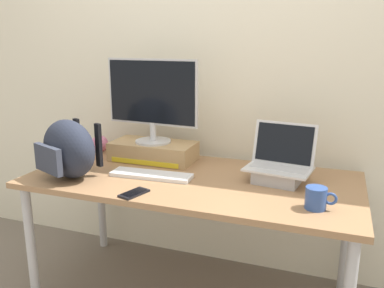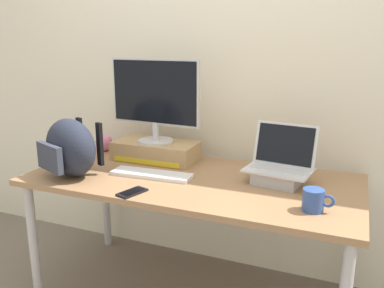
% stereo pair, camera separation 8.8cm
% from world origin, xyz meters
% --- Properties ---
extents(back_wall, '(7.00, 0.10, 2.60)m').
position_xyz_m(back_wall, '(0.00, 0.50, 1.30)').
color(back_wall, silver).
rests_on(back_wall, ground).
extents(desk, '(1.71, 0.81, 0.72)m').
position_xyz_m(desk, '(0.00, 0.00, 0.65)').
color(desk, '#99704C').
rests_on(desk, ground).
extents(toner_box_yellow, '(0.50, 0.25, 0.11)m').
position_xyz_m(toner_box_yellow, '(-0.32, 0.22, 0.77)').
color(toner_box_yellow, tan).
rests_on(toner_box_yellow, desk).
extents(desktop_monitor, '(0.57, 0.21, 0.49)m').
position_xyz_m(desktop_monitor, '(-0.32, 0.21, 1.09)').
color(desktop_monitor, silver).
rests_on(desktop_monitor, toner_box_yellow).
extents(open_laptop, '(0.35, 0.27, 0.29)m').
position_xyz_m(open_laptop, '(0.44, 0.09, 0.78)').
color(open_laptop, '#ADADB2').
rests_on(open_laptop, desk).
extents(external_keyboard, '(0.44, 0.14, 0.02)m').
position_xyz_m(external_keyboard, '(-0.20, -0.07, 0.73)').
color(external_keyboard, white).
rests_on(external_keyboard, desk).
extents(messenger_backpack, '(0.42, 0.33, 0.31)m').
position_xyz_m(messenger_backpack, '(-0.60, -0.22, 0.87)').
color(messenger_backpack, '#232838').
rests_on(messenger_backpack, desk).
extents(coffee_mug, '(0.13, 0.09, 0.10)m').
position_xyz_m(coffee_mug, '(0.64, -0.20, 0.77)').
color(coffee_mug, '#2D4C93').
rests_on(coffee_mug, desk).
extents(cell_phone, '(0.11, 0.16, 0.01)m').
position_xyz_m(cell_phone, '(-0.17, -0.32, 0.72)').
color(cell_phone, black).
rests_on(cell_phone, desk).
extents(plush_toy, '(0.11, 0.11, 0.11)m').
position_xyz_m(plush_toy, '(-0.73, 0.26, 0.77)').
color(plush_toy, '#CC7099').
rests_on(plush_toy, desk).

